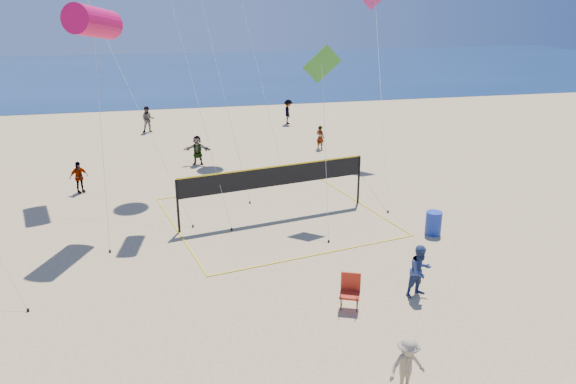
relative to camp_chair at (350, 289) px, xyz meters
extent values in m
plane|color=tan|center=(-3.42, -2.80, -0.64)|extent=(120.00, 120.00, 0.00)
cube|color=#102A4F|center=(-3.42, 59.20, -0.63)|extent=(140.00, 50.00, 0.03)
imported|color=navy|center=(2.43, 0.24, 0.23)|extent=(1.00, 0.87, 1.75)
imported|color=tan|center=(0.06, -4.10, 0.12)|extent=(1.06, 0.72, 1.52)
imported|color=gray|center=(-9.53, 13.25, 0.14)|extent=(0.99, 0.79, 1.57)
imported|color=gray|center=(-3.50, 16.90, 0.20)|extent=(1.64, 0.88, 1.68)
imported|color=gray|center=(4.29, 18.65, 0.11)|extent=(0.64, 0.65, 1.51)
imported|color=gray|center=(-6.35, 25.75, 0.28)|extent=(0.91, 0.71, 1.84)
imported|color=gray|center=(3.94, 26.23, 0.28)|extent=(0.90, 1.30, 1.84)
cube|color=#AE2613|center=(-0.04, -0.10, -0.14)|extent=(0.78, 0.75, 0.07)
cube|color=#AE2613|center=(0.05, 0.12, 0.19)|extent=(0.58, 0.29, 0.61)
cylinder|color=black|center=(-0.36, -0.21, -0.37)|extent=(0.14, 0.29, 0.79)
cylinder|color=black|center=(-0.18, 0.20, -0.37)|extent=(0.14, 0.29, 0.79)
cylinder|color=black|center=(0.09, -0.40, -0.37)|extent=(0.14, 0.29, 0.79)
cylinder|color=black|center=(0.27, 0.00, -0.37)|extent=(0.14, 0.29, 0.79)
cylinder|color=#17329B|center=(5.14, 4.69, -0.16)|extent=(0.68, 0.68, 0.96)
cylinder|color=black|center=(-4.95, 7.16, 0.49)|extent=(0.10, 0.10, 2.27)
cylinder|color=black|center=(3.38, 8.84, 0.49)|extent=(0.10, 0.10, 2.27)
cube|color=black|center=(-0.79, 8.00, 1.20)|extent=(8.33, 1.70, 0.85)
cube|color=yellow|center=(-0.79, 8.00, 1.65)|extent=(8.33, 1.71, 0.06)
cube|color=yellow|center=(0.05, 3.84, -0.63)|extent=(8.53, 1.77, 0.02)
cube|color=yellow|center=(-1.63, 12.16, -0.63)|extent=(8.53, 1.77, 0.02)
cylinder|color=#C4094C|center=(-7.61, 8.88, 7.61)|extent=(2.13, 2.94, 1.49)
cylinder|color=silver|center=(-7.61, 7.32, 3.51)|extent=(0.02, 3.12, 8.21)
cylinder|color=black|center=(-7.61, 5.77, -0.59)|extent=(0.08, 0.08, 0.10)
cylinder|color=silver|center=(-6.63, 11.21, 4.65)|extent=(4.53, 7.37, 10.49)
cylinder|color=black|center=(-4.38, 7.54, -0.59)|extent=(0.08, 0.08, 0.10)
cylinder|color=silver|center=(-3.82, 8.67, 4.36)|extent=(1.99, 3.61, 9.90)
cylinder|color=black|center=(-2.83, 6.88, -0.59)|extent=(0.08, 0.08, 0.10)
cylinder|color=black|center=(-9.77, 1.93, -0.59)|extent=(0.08, 0.08, 0.10)
cube|color=#3A8F2A|center=(1.36, 8.35, 5.87)|extent=(1.65, 0.29, 1.63)
cylinder|color=silver|center=(1.06, 6.59, 2.64)|extent=(0.62, 3.55, 6.47)
cylinder|color=black|center=(0.76, 4.82, -0.59)|extent=(0.08, 0.08, 0.10)
cylinder|color=silver|center=(5.59, 12.23, 4.03)|extent=(2.66, 9.86, 9.25)
cylinder|color=black|center=(4.27, 7.30, -0.59)|extent=(0.08, 0.08, 0.10)
cylinder|color=silver|center=(-2.81, 13.23, 6.65)|extent=(2.44, 6.76, 14.49)
cylinder|color=black|center=(-1.59, 9.85, -0.59)|extent=(0.08, 0.08, 0.10)
cylinder|color=silver|center=(0.14, 17.41, 4.77)|extent=(1.74, 5.59, 10.74)
cylinder|color=black|center=(1.00, 14.62, -0.59)|extent=(0.08, 0.08, 0.10)
camera|label=1|loc=(-5.24, -14.56, 8.58)|focal=35.00mm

